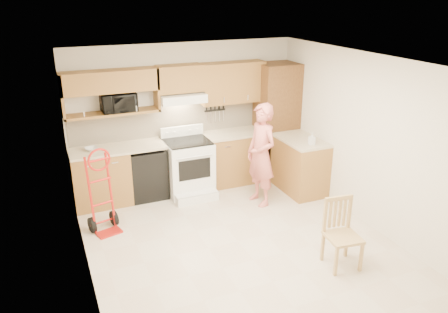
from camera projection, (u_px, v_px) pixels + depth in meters
floor at (238, 242)px, 6.22m from camera, size 4.00×4.50×0.02m
ceiling at (240, 61)px, 5.33m from camera, size 4.00×4.50×0.02m
wall_back at (185, 116)px, 7.72m from camera, size 4.00×0.02×2.50m
wall_front at (349, 244)px, 3.83m from camera, size 4.00×0.02×2.50m
wall_left at (79, 183)px, 5.04m from camera, size 0.02×4.50×2.50m
wall_right at (363, 139)px, 6.51m from camera, size 0.02×4.50×2.50m
backsplash at (185, 119)px, 7.72m from camera, size 3.92×0.03×0.55m
lower_cab_left at (101, 178)px, 7.17m from camera, size 0.90×0.60×0.90m
dishwasher at (147, 172)px, 7.45m from camera, size 0.60×0.60×0.85m
lower_cab_right at (235, 158)px, 8.04m from camera, size 1.14×0.60×0.90m
countertop_left at (117, 148)px, 7.11m from camera, size 1.50×0.63×0.04m
countertop_right at (235, 133)px, 7.87m from camera, size 1.14×0.63×0.04m
cab_return_right at (300, 166)px, 7.67m from camera, size 0.60×1.00×0.90m
countertop_return at (301, 140)px, 7.50m from camera, size 0.63×1.00×0.04m
pantry_tall at (276, 121)px, 8.13m from camera, size 0.70×0.60×2.10m
upper_cab_left at (110, 81)px, 6.85m from camera, size 1.50×0.33×0.34m
upper_shelf_mw at (113, 113)px, 7.03m from camera, size 1.50×0.33×0.04m
upper_cab_center at (180, 78)px, 7.28m from camera, size 0.76×0.33×0.44m
upper_cab_right at (232, 82)px, 7.68m from camera, size 1.14×0.33×0.70m
range_hood at (182, 98)px, 7.33m from camera, size 0.76×0.46×0.14m
knife_strip at (215, 114)px, 7.88m from camera, size 0.40×0.05×0.29m
microwave at (118, 102)px, 7.01m from camera, size 0.56×0.39×0.30m
range at (189, 163)px, 7.49m from camera, size 0.76×0.99×1.11m
person at (261, 155)px, 7.06m from camera, size 0.48×0.66×1.68m
hand_truck at (103, 195)px, 6.28m from camera, size 0.55×0.52×1.15m
dining_chair at (343, 235)px, 5.52m from camera, size 0.45×0.48×0.89m
soap_bottle at (312, 139)px, 7.20m from camera, size 0.10×0.10×0.20m
bowl at (92, 149)px, 6.95m from camera, size 0.25×0.25×0.05m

